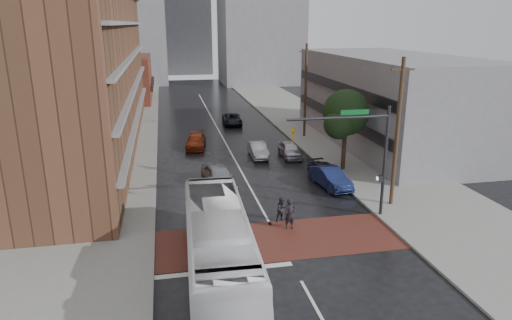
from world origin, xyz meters
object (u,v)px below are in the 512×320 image
car_parked_mid (326,172)px  car_parked_far (290,149)px  car_travel_b (258,150)px  car_travel_a (218,176)px  transit_bus (219,246)px  car_parked_near (330,178)px  pedestrian_b (282,210)px  suv_travel (232,119)px  car_travel_c (196,141)px  pedestrian_a (290,214)px

car_parked_mid → car_parked_far: 7.00m
car_travel_b → car_parked_mid: car_travel_b is taller
car_travel_a → car_parked_far: car_travel_a is taller
transit_bus → car_parked_near: bearing=50.9°
pedestrian_b → car_parked_mid: 8.89m
car_travel_a → suv_travel: car_travel_a is taller
car_parked_near → car_parked_far: size_ratio=1.09×
car_travel_a → car_parked_far: bearing=34.5°
transit_bus → car_travel_b: (6.13, 20.36, -1.06)m
car_parked_far → car_travel_a: bearing=-136.4°
car_travel_a → suv_travel: 22.32m
car_travel_c → car_parked_near: car_parked_near is taller
pedestrian_a → pedestrian_b: bearing=95.7°
car_travel_a → suv_travel: (4.33, 21.90, -0.17)m
pedestrian_b → car_travel_b: (1.45, 14.42, -0.10)m
suv_travel → pedestrian_b: bearing=-88.9°
pedestrian_b → car_travel_a: (-3.13, 7.09, 0.06)m
car_travel_c → suv_travel: size_ratio=0.94×
transit_bus → car_travel_c: transit_bus is taller
transit_bus → pedestrian_b: 7.63m
car_travel_a → car_travel_b: car_travel_a is taller
transit_bus → pedestrian_a: 6.88m
pedestrian_a → car_travel_b: 15.64m
car_travel_c → suv_travel: 11.30m
car_parked_far → suv_travel: bearing=103.2°
transit_bus → car_parked_mid: (10.16, 12.94, -1.12)m
pedestrian_a → car_travel_c: pedestrian_a is taller
transit_bus → car_travel_b: 21.29m
car_parked_mid → car_travel_c: bearing=120.0°
pedestrian_b → transit_bus: bearing=-142.4°
car_travel_a → car_parked_mid: bearing=-8.4°
car_parked_near → car_parked_far: (-0.81, 8.60, -0.04)m
pedestrian_b → car_parked_mid: pedestrian_b is taller
pedestrian_a → car_travel_c: (-4.19, 20.12, -0.30)m
car_travel_c → suv_travel: (5.18, 10.04, 0.01)m
pedestrian_a → pedestrian_b: 1.20m
car_parked_near → suv_travel: bearing=91.5°
transit_bus → car_parked_mid: bearing=54.0°
suv_travel → car_parked_mid: bearing=-75.5°
car_travel_b → car_parked_near: size_ratio=0.91×
pedestrian_b → suv_travel: 29.01m
car_travel_a → car_travel_b: size_ratio=1.18×
pedestrian_b → car_parked_far: pedestrian_b is taller
transit_bus → car_parked_mid: size_ratio=2.92×
car_travel_c → car_parked_far: bearing=-22.2°
car_parked_mid → car_travel_a: bearing=171.0°
car_travel_a → car_travel_c: 11.89m
car_travel_a → car_parked_mid: (8.61, -0.09, -0.22)m
suv_travel → car_parked_far: (3.17, -15.08, 0.04)m
car_parked_far → car_parked_mid: bearing=-79.6°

